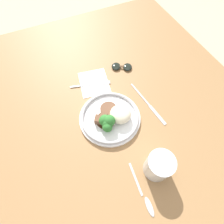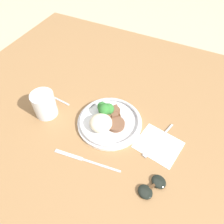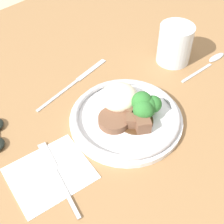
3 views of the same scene
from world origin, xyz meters
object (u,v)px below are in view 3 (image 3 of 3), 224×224
object	(u,v)px
plate	(128,113)
fork	(55,170)
knife	(76,81)
spoon	(213,61)
juice_glass	(175,45)

from	to	relation	value
plate	fork	world-z (taller)	plate
plate	knife	xyz separation A→B (m)	(0.00, 0.17, -0.02)
fork	spoon	xyz separation A→B (m)	(0.48, -0.02, -0.00)
juice_glass	knife	distance (m)	0.26
plate	knife	bearing A→B (deg)	89.88
fork	spoon	distance (m)	0.48
spoon	juice_glass	bearing A→B (deg)	136.07
fork	plate	bearing A→B (deg)	-76.52
fork	knife	xyz separation A→B (m)	(0.19, 0.16, -0.00)
juice_glass	knife	xyz separation A→B (m)	(-0.23, 0.11, -0.04)
plate	fork	bearing A→B (deg)	177.94
juice_glass	spoon	size ratio (longest dim) A/B	0.57
plate	knife	distance (m)	0.17
fork	spoon	world-z (taller)	same
spoon	fork	bearing A→B (deg)	-177.34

